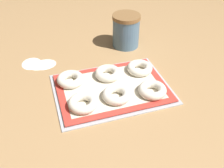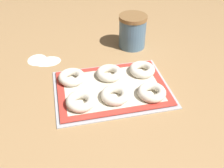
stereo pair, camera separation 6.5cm
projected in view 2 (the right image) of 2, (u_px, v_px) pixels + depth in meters
name	position (u px, v px, depth m)	size (l,w,h in m)	color
ground_plane	(108.00, 93.00, 0.94)	(2.80, 2.80, 0.00)	#A87F51
baking_tray	(112.00, 89.00, 0.95)	(0.41, 0.30, 0.01)	#B2B5BA
baking_mat	(112.00, 88.00, 0.95)	(0.39, 0.28, 0.00)	red
bagel_front_left	(81.00, 101.00, 0.86)	(0.10, 0.10, 0.03)	silver
bagel_front_center	(115.00, 95.00, 0.89)	(0.10, 0.10, 0.03)	silver
bagel_front_right	(152.00, 92.00, 0.90)	(0.10, 0.10, 0.03)	silver
bagel_back_left	(72.00, 77.00, 0.97)	(0.10, 0.10, 0.03)	silver
bagel_back_center	(109.00, 73.00, 0.99)	(0.10, 0.10, 0.03)	silver
bagel_back_right	(142.00, 69.00, 1.01)	(0.10, 0.10, 0.03)	silver
flour_canister	(132.00, 31.00, 1.15)	(0.12, 0.12, 0.15)	slate
flour_patch_near	(43.00, 62.00, 1.09)	(0.07, 0.07, 0.00)	white
flour_patch_far	(49.00, 61.00, 1.10)	(0.10, 0.08, 0.00)	white
flour_patch_side	(37.00, 60.00, 1.11)	(0.08, 0.09, 0.00)	white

